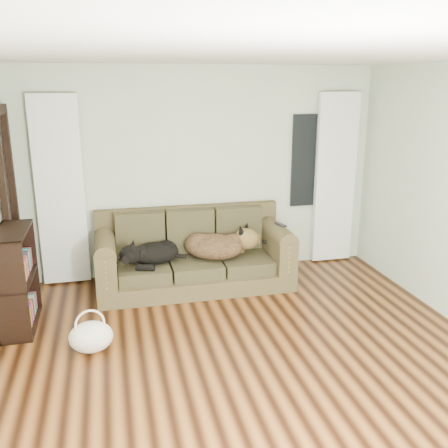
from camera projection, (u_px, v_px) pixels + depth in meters
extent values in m
plane|color=black|center=(256.00, 371.00, 4.29)|extent=(5.00, 5.00, 0.00)
plane|color=white|center=(263.00, 53.00, 3.57)|extent=(5.00, 5.00, 0.00)
cube|color=beige|center=(201.00, 172.00, 6.27)|extent=(4.50, 0.04, 2.60)
cube|color=white|center=(60.00, 192.00, 5.87)|extent=(0.55, 0.08, 2.25)
cube|color=white|center=(335.00, 179.00, 6.64)|extent=(0.55, 0.08, 2.25)
cube|color=black|center=(310.00, 161.00, 6.54)|extent=(0.50, 0.03, 1.20)
cube|color=black|center=(11.00, 210.00, 5.44)|extent=(0.07, 0.60, 2.10)
cube|color=#2E2A19|center=(194.00, 250.00, 5.97)|extent=(2.30, 0.99, 0.94)
ellipsoid|color=black|center=(152.00, 253.00, 5.80)|extent=(0.63, 0.48, 0.25)
ellipsoid|color=black|center=(218.00, 246.00, 5.99)|extent=(0.90, 0.79, 0.33)
cube|color=black|center=(281.00, 225.00, 6.03)|extent=(0.11, 0.21, 0.02)
ellipsoid|color=#EFE2C8|center=(91.00, 336.00, 4.57)|extent=(0.44, 0.36, 0.29)
cube|color=black|center=(17.00, 280.00, 4.97)|extent=(0.37, 0.83, 1.01)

